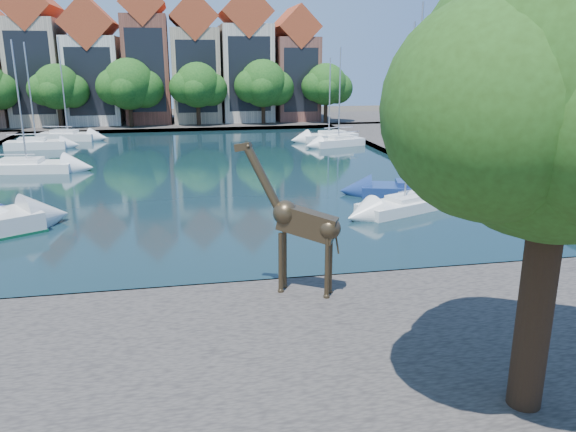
{
  "coord_description": "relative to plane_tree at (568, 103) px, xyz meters",
  "views": [
    {
      "loc": [
        -0.33,
        -19.54,
        8.59
      ],
      "look_at": [
        3.31,
        -0.57,
        3.1
      ],
      "focal_mm": 35.0,
      "sensor_mm": 36.0,
      "label": 1
    }
  ],
  "objects": [
    {
      "name": "plane_tree",
      "position": [
        0.0,
        0.0,
        0.0
      ],
      "size": [
        8.32,
        6.4,
        10.62
      ],
      "color": "#332114",
      "rests_on": "near_quay"
    },
    {
      "name": "townhouse_center",
      "position": [
        -11.62,
        64.99,
        0.69
      ],
      "size": [
        5.44,
        9.18,
        16.93
      ],
      "color": "brown",
      "rests_on": "far_quay"
    },
    {
      "name": "near_quay",
      "position": [
        -7.62,
        2.01,
        -7.42
      ],
      "size": [
        50.0,
        14.0,
        0.5
      ],
      "primitive_type": "cube",
      "color": "#49443F",
      "rests_on": "ground"
    },
    {
      "name": "far_quay",
      "position": [
        -7.62,
        65.01,
        -7.42
      ],
      "size": [
        60.0,
        16.0,
        0.5
      ],
      "primitive_type": "cube",
      "color": "#49443F",
      "rests_on": "ground"
    },
    {
      "name": "sailboat_left_d",
      "position": [
        -21.55,
        46.6,
        -6.99
      ],
      "size": [
        5.49,
        1.99,
        9.81
      ],
      "color": "white",
      "rests_on": "water_basin"
    },
    {
      "name": "sailboat_left_e",
      "position": [
        -19.62,
        52.14,
        -6.99
      ],
      "size": [
        6.24,
        3.54,
        10.49
      ],
      "color": "silver",
      "rests_on": "water_basin"
    },
    {
      "name": "sailboat_right_c",
      "position": [
        7.38,
        42.83,
        -7.03
      ],
      "size": [
        5.48,
        3.24,
        9.41
      ],
      "color": "white",
      "rests_on": "water_basin"
    },
    {
      "name": "giraffe_statue",
      "position": [
        -4.07,
        7.64,
        -4.58
      ],
      "size": [
        3.44,
        2.05,
        5.28
      ],
      "color": "#3C2F1E",
      "rests_on": "near_quay"
    },
    {
      "name": "townhouse_west_mid",
      "position": [
        -24.62,
        64.99,
        0.56
      ],
      "size": [
        5.94,
        9.18,
        16.79
      ],
      "color": "tan",
      "rests_on": "far_quay"
    },
    {
      "name": "far_tree_west",
      "position": [
        -21.52,
        59.5,
        -2.6
      ],
      "size": [
        6.76,
        5.2,
        7.36
      ],
      "color": "#332114",
      "rests_on": "far_quay"
    },
    {
      "name": "far_tree_mid_east",
      "position": [
        -5.52,
        59.5,
        -2.54
      ],
      "size": [
        7.02,
        5.4,
        7.52
      ],
      "color": "#332114",
      "rests_on": "far_quay"
    },
    {
      "name": "townhouse_east_mid",
      "position": [
        0.88,
        64.99,
        0.43
      ],
      "size": [
        6.43,
        9.18,
        16.65
      ],
      "color": "beige",
      "rests_on": "far_quay"
    },
    {
      "name": "water_basin",
      "position": [
        -7.62,
        33.01,
        -7.63
      ],
      "size": [
        38.0,
        50.0,
        0.08
      ],
      "primitive_type": "cube",
      "color": "black",
      "rests_on": "ground"
    },
    {
      "name": "right_quay",
      "position": [
        17.38,
        33.01,
        -7.42
      ],
      "size": [
        14.0,
        52.0,
        0.5
      ],
      "primitive_type": "cube",
      "color": "#49443F",
      "rests_on": "ground"
    },
    {
      "name": "townhouse_east_end",
      "position": [
        7.38,
        64.99,
        -0.56
      ],
      "size": [
        5.44,
        9.18,
        14.43
      ],
      "color": "brown",
      "rests_on": "far_quay"
    },
    {
      "name": "sailboat_right_b",
      "position": [
        6.31,
        22.02,
        -7.05
      ],
      "size": [
        6.73,
        3.83,
        11.6
      ],
      "color": "navy",
      "rests_on": "water_basin"
    },
    {
      "name": "townhouse_west_inner",
      "position": [
        -18.12,
        64.99,
        -0.32
      ],
      "size": [
        6.43,
        9.18,
        15.15
      ],
      "color": "silver",
      "rests_on": "far_quay"
    },
    {
      "name": "far_tree_mid_west",
      "position": [
        -13.51,
        59.5,
        -2.38
      ],
      "size": [
        7.8,
        6.0,
        8.0
      ],
      "color": "#332114",
      "rests_on": "far_quay"
    },
    {
      "name": "far_tree_far_east",
      "position": [
        10.48,
        59.5,
        -2.6
      ],
      "size": [
        6.76,
        5.2,
        7.36
      ],
      "color": "#332114",
      "rests_on": "far_quay"
    },
    {
      "name": "sailboat_right_d",
      "position": [
        7.38,
        46.51,
        -7.04
      ],
      "size": [
        6.23,
        3.12,
        8.43
      ],
      "color": "white",
      "rests_on": "water_basin"
    },
    {
      "name": "sailboat_left_c",
      "position": [
        -19.62,
        34.95,
        -7.05
      ],
      "size": [
        7.13,
        3.22,
        9.72
      ],
      "color": "white",
      "rests_on": "water_basin"
    },
    {
      "name": "ground",
      "position": [
        -7.62,
        9.01,
        -7.67
      ],
      "size": [
        160.0,
        160.0,
        0.0
      ],
      "primitive_type": "plane",
      "color": "#38332B",
      "rests_on": "ground"
    },
    {
      "name": "townhouse_east_inner",
      "position": [
        -5.62,
        64.99,
        0.06
      ],
      "size": [
        5.94,
        9.18,
        15.79
      ],
      "color": "tan",
      "rests_on": "far_quay"
    },
    {
      "name": "far_tree_east",
      "position": [
        2.49,
        59.5,
        -2.43
      ],
      "size": [
        7.54,
        5.8,
        7.84
      ],
      "color": "#332114",
      "rests_on": "far_quay"
    },
    {
      "name": "sailboat_right_a",
      "position": [
        4.44,
        18.66,
        -7.1
      ],
      "size": [
        6.17,
        4.18,
        10.29
      ],
      "color": "silver",
      "rests_on": "water_basin"
    }
  ]
}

